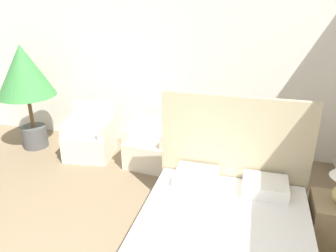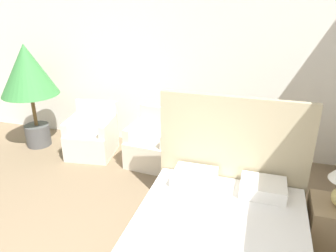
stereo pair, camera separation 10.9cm
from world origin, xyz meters
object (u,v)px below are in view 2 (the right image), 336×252
armchair_near_window_left (92,138)px  armchair_near_window_right (154,147)px  bed (216,251)px  nightstand (332,226)px  potted_palm (28,76)px

armchair_near_window_left → armchair_near_window_right: same height
bed → nightstand: bearing=33.8°
armchair_near_window_right → potted_palm: size_ratio=0.47×
armchair_near_window_right → bed: bearing=-51.5°
potted_palm → armchair_near_window_left: bearing=-1.2°
bed → armchair_near_window_left: bearing=140.5°
armchair_near_window_left → potted_palm: 1.43m
bed → potted_palm: (-3.37, 1.93, 0.94)m
armchair_near_window_left → bed: bearing=-47.2°
potted_palm → nightstand: 4.71m
nightstand → armchair_near_window_left: bearing=160.8°
bed → armchair_near_window_left: 2.99m
nightstand → armchair_near_window_right: bearing=153.2°
bed → nightstand: size_ratio=4.37×
bed → potted_palm: size_ratio=1.29×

